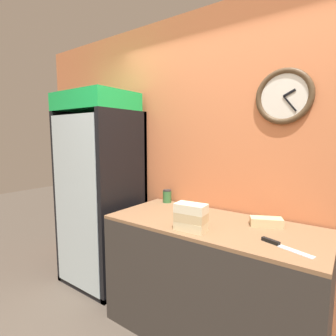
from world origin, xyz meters
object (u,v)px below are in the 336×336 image
sandwich_stack_top (191,208)px  chefs_knife (279,245)px  beverage_cooler (104,181)px  sandwich_stack_bottom (191,226)px  sandwich_stack_middle (191,217)px  sandwich_flat_left (266,222)px  condiment_jar (167,196)px

sandwich_stack_top → chefs_knife: sandwich_stack_top is taller
beverage_cooler → sandwich_stack_bottom: 1.34m
beverage_cooler → sandwich_stack_bottom: size_ratio=8.92×
beverage_cooler → sandwich_stack_middle: 1.34m
sandwich_stack_bottom → sandwich_flat_left: size_ratio=0.91×
sandwich_stack_middle → sandwich_stack_top: bearing=0.0°
sandwich_flat_left → condiment_jar: condiment_jar is taller
sandwich_stack_bottom → sandwich_stack_top: size_ratio=0.99×
beverage_cooler → chefs_knife: size_ratio=6.41×
chefs_knife → condiment_jar: (-1.16, 0.46, 0.05)m
condiment_jar → sandwich_flat_left: bearing=-7.9°
chefs_knife → condiment_jar: condiment_jar is taller
chefs_knife → beverage_cooler: bearing=172.3°
sandwich_stack_bottom → condiment_jar: size_ratio=1.77×
beverage_cooler → sandwich_stack_middle: beverage_cooler is taller
condiment_jar → sandwich_stack_top: bearing=-42.2°
condiment_jar → sandwich_stack_bottom: bearing=-42.2°
sandwich_stack_middle → condiment_jar: size_ratio=1.78×
sandwich_stack_middle → sandwich_stack_top: sandwich_stack_top is taller
sandwich_stack_top → sandwich_stack_middle: bearing=180.0°
sandwich_stack_top → sandwich_flat_left: size_ratio=0.91×
sandwich_stack_middle → chefs_knife: size_ratio=0.72×
beverage_cooler → chefs_knife: (1.86, -0.25, -0.17)m
sandwich_stack_middle → sandwich_flat_left: (0.41, 0.40, -0.06)m
sandwich_stack_bottom → condiment_jar: bearing=137.8°
sandwich_stack_middle → chefs_knife: 0.58m
beverage_cooler → sandwich_stack_bottom: (1.29, -0.33, -0.15)m
beverage_cooler → sandwich_stack_top: bearing=-14.5°
beverage_cooler → sandwich_stack_middle: (1.29, -0.33, -0.08)m
beverage_cooler → sandwich_flat_left: size_ratio=8.07×
chefs_knife → sandwich_stack_middle: bearing=-171.8°
sandwich_stack_top → chefs_knife: 0.59m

